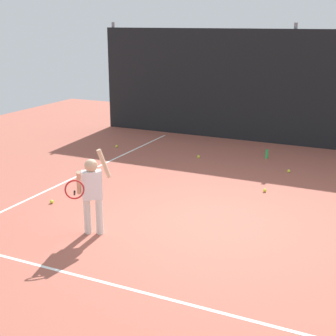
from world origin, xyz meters
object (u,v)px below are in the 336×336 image
(tennis_ball_1, at_px, (117,146))
(tennis_ball_4, at_px, (198,157))
(water_bottle, at_px, (267,154))
(tennis_ball_0, at_px, (52,202))
(tennis_ball_8, at_px, (265,190))
(tennis_ball_3, at_px, (289,171))
(tennis_player, at_px, (91,190))
(tennis_ball_7, at_px, (88,199))

(tennis_ball_1, height_order, tennis_ball_4, same)
(water_bottle, height_order, tennis_ball_0, water_bottle)
(tennis_ball_4, height_order, tennis_ball_8, same)
(water_bottle, distance_m, tennis_ball_3, 1.18)
(tennis_ball_1, bearing_deg, tennis_player, -62.63)
(tennis_ball_3, height_order, tennis_ball_7, same)
(tennis_ball_8, bearing_deg, tennis_ball_1, 158.48)
(water_bottle, distance_m, tennis_ball_4, 1.65)
(water_bottle, bearing_deg, tennis_ball_1, -170.16)
(water_bottle, bearing_deg, tennis_ball_7, -117.41)
(tennis_ball_0, xyz_separation_m, tennis_ball_8, (3.34, 2.27, 0.00))
(tennis_ball_3, distance_m, tennis_ball_4, 2.24)
(tennis_player, xyz_separation_m, tennis_ball_8, (1.91, 3.06, -0.69))
(water_bottle, xyz_separation_m, tennis_ball_8, (0.58, -2.39, -0.08))
(tennis_ball_3, bearing_deg, tennis_ball_1, 176.72)
(tennis_ball_3, bearing_deg, water_bottle, 128.42)
(tennis_ball_1, xyz_separation_m, tennis_ball_8, (4.39, -1.73, 0.00))
(tennis_ball_0, xyz_separation_m, tennis_ball_4, (1.26, 3.98, 0.00))
(water_bottle, xyz_separation_m, tennis_ball_0, (-2.76, -4.67, -0.08))
(water_bottle, bearing_deg, tennis_player, -103.70)
(water_bottle, xyz_separation_m, tennis_ball_4, (-1.49, -0.68, -0.08))
(tennis_ball_0, height_order, tennis_ball_4, same)
(tennis_ball_4, bearing_deg, water_bottle, 24.59)
(tennis_player, relative_size, tennis_ball_1, 20.46)
(water_bottle, height_order, tennis_ball_3, water_bottle)
(tennis_ball_8, bearing_deg, tennis_ball_3, 84.31)
(tennis_ball_0, height_order, tennis_ball_8, same)
(tennis_ball_7, bearing_deg, tennis_ball_1, 113.67)
(tennis_ball_4, bearing_deg, tennis_ball_8, -39.44)
(tennis_ball_0, height_order, tennis_ball_1, same)
(tennis_ball_0, bearing_deg, tennis_ball_1, 104.70)
(tennis_ball_1, bearing_deg, tennis_ball_3, -3.28)
(tennis_ball_7, bearing_deg, tennis_ball_0, -144.42)
(water_bottle, height_order, tennis_ball_8, water_bottle)
(tennis_ball_4, xyz_separation_m, tennis_ball_7, (-0.73, -3.60, 0.00))
(tennis_ball_0, height_order, tennis_ball_7, same)
(tennis_player, bearing_deg, tennis_ball_7, 89.36)
(tennis_ball_0, distance_m, tennis_ball_3, 5.12)
(tennis_ball_4, bearing_deg, tennis_ball_3, -6.09)
(tennis_ball_1, xyz_separation_m, tennis_ball_3, (4.54, -0.26, 0.00))
(tennis_player, xyz_separation_m, tennis_ball_7, (-0.89, 1.17, -0.69))
(tennis_ball_1, bearing_deg, tennis_ball_7, -66.33)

